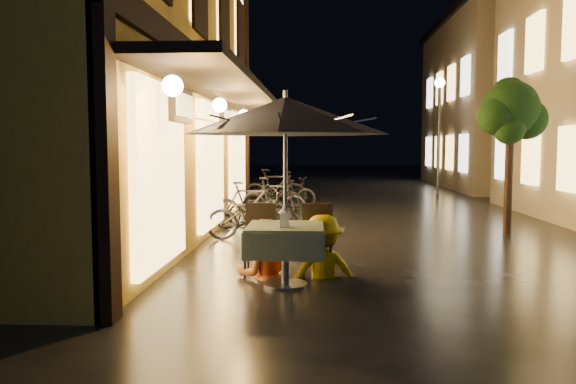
# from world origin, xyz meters

# --- Properties ---
(ground) EXTENTS (90.00, 90.00, 0.00)m
(ground) POSITION_xyz_m (0.00, 0.00, 0.00)
(ground) COLOR black
(ground) RESTS_ON ground
(west_building) EXTENTS (5.90, 11.40, 7.40)m
(west_building) POSITION_xyz_m (-5.72, 4.00, 3.71)
(west_building) COLOR gold
(west_building) RESTS_ON ground
(east_building_far) EXTENTS (7.30, 10.30, 7.30)m
(east_building_far) POSITION_xyz_m (7.49, 18.00, 3.66)
(east_building_far) COLOR #B2A98D
(east_building_far) RESTS_ON ground
(street_tree) EXTENTS (1.43, 1.20, 3.15)m
(street_tree) POSITION_xyz_m (2.41, 4.51, 2.42)
(street_tree) COLOR black
(street_tree) RESTS_ON ground
(streetlamp_far) EXTENTS (0.36, 0.36, 4.23)m
(streetlamp_far) POSITION_xyz_m (3.00, 14.00, 2.92)
(streetlamp_far) COLOR #59595E
(streetlamp_far) RESTS_ON ground
(cafe_table) EXTENTS (0.99, 0.99, 0.78)m
(cafe_table) POSITION_xyz_m (-1.77, 0.19, 0.59)
(cafe_table) COLOR #59595E
(cafe_table) RESTS_ON ground
(patio_umbrella) EXTENTS (2.57, 2.57, 2.46)m
(patio_umbrella) POSITION_xyz_m (-1.77, 0.19, 2.15)
(patio_umbrella) COLOR #59595E
(patio_umbrella) RESTS_ON ground
(cafe_chair_left) EXTENTS (0.42, 0.42, 0.97)m
(cafe_chair_left) POSITION_xyz_m (-2.17, 0.92, 0.54)
(cafe_chair_left) COLOR black
(cafe_chair_left) RESTS_ON ground
(cafe_chair_right) EXTENTS (0.42, 0.42, 0.97)m
(cafe_chair_right) POSITION_xyz_m (-1.37, 0.92, 0.54)
(cafe_chair_right) COLOR black
(cafe_chair_right) RESTS_ON ground
(table_lantern) EXTENTS (0.16, 0.16, 0.25)m
(table_lantern) POSITION_xyz_m (-1.77, 0.01, 0.92)
(table_lantern) COLOR white
(table_lantern) RESTS_ON cafe_table
(person_orange) EXTENTS (0.85, 0.73, 1.54)m
(person_orange) POSITION_xyz_m (-2.10, 0.70, 0.77)
(person_orange) COLOR orange
(person_orange) RESTS_ON ground
(person_yellow) EXTENTS (1.16, 0.81, 1.64)m
(person_yellow) POSITION_xyz_m (-1.29, 0.77, 0.82)
(person_yellow) COLOR #DCB100
(person_yellow) RESTS_ON ground
(bicycle_0) EXTENTS (1.82, 0.85, 0.92)m
(bicycle_0) POSITION_xyz_m (-2.60, 3.69, 0.46)
(bicycle_0) COLOR black
(bicycle_0) RESTS_ON ground
(bicycle_1) EXTENTS (1.76, 0.72, 1.02)m
(bicycle_1) POSITION_xyz_m (-2.81, 4.91, 0.51)
(bicycle_1) COLOR black
(bicycle_1) RESTS_ON ground
(bicycle_2) EXTENTS (1.60, 0.98, 0.79)m
(bicycle_2) POSITION_xyz_m (-2.63, 5.55, 0.40)
(bicycle_2) COLOR black
(bicycle_2) RESTS_ON ground
(bicycle_3) EXTENTS (1.80, 1.18, 1.05)m
(bicycle_3) POSITION_xyz_m (-2.38, 5.98, 0.53)
(bicycle_3) COLOR black
(bicycle_3) RESTS_ON ground
(bicycle_4) EXTENTS (1.69, 0.73, 0.86)m
(bicycle_4) POSITION_xyz_m (-2.57, 8.12, 0.43)
(bicycle_4) COLOR black
(bicycle_4) RESTS_ON ground
(bicycle_5) EXTENTS (1.85, 0.54, 1.11)m
(bicycle_5) POSITION_xyz_m (-2.60, 9.16, 0.56)
(bicycle_5) COLOR black
(bicycle_5) RESTS_ON ground
(bicycle_6) EXTENTS (1.79, 1.09, 0.89)m
(bicycle_6) POSITION_xyz_m (-2.23, 9.29, 0.44)
(bicycle_6) COLOR black
(bicycle_6) RESTS_ON ground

